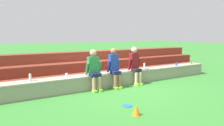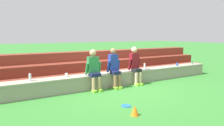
{
  "view_description": "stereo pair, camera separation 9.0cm",
  "coord_description": "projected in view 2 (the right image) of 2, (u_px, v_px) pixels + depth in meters",
  "views": [
    {
      "loc": [
        -3.66,
        -5.92,
        1.87
      ],
      "look_at": [
        -0.13,
        0.24,
        0.85
      ],
      "focal_mm": 31.56,
      "sensor_mm": 36.0,
      "label": 1
    },
    {
      "loc": [
        -3.58,
        -5.96,
        1.87
      ],
      "look_at": [
        -0.13,
        0.24,
        0.85
      ],
      "focal_mm": 31.56,
      "sensor_mm": 36.0,
      "label": 2
    }
  ],
  "objects": [
    {
      "name": "person_center",
      "position": [
        135.0,
        64.0,
        7.42
      ],
      "size": [
        0.5,
        0.54,
        1.42
      ],
      "color": "beige",
      "rests_on": "ground"
    },
    {
      "name": "plastic_cup_left_end",
      "position": [
        177.0,
        64.0,
        8.82
      ],
      "size": [
        0.08,
        0.08,
        0.13
      ],
      "primitive_type": "cylinder",
      "color": "blue",
      "rests_on": "stone_seating_wall"
    },
    {
      "name": "sports_cone",
      "position": [
        135.0,
        111.0,
        4.57
      ],
      "size": [
        0.19,
        0.19,
        0.24
      ],
      "primitive_type": "cone",
      "color": "orange",
      "rests_on": "ground"
    },
    {
      "name": "frisbee",
      "position": [
        126.0,
        106.0,
        5.19
      ],
      "size": [
        0.25,
        0.25,
        0.02
      ],
      "primitive_type": "cylinder",
      "color": "blue",
      "rests_on": "ground"
    },
    {
      "name": "person_far_left",
      "position": [
        94.0,
        69.0,
        6.56
      ],
      "size": [
        0.55,
        0.52,
        1.38
      ],
      "color": "tan",
      "rests_on": "ground"
    },
    {
      "name": "person_left_of_center",
      "position": [
        114.0,
        67.0,
        6.95
      ],
      "size": [
        0.49,
        0.54,
        1.4
      ],
      "color": "#996B4C",
      "rests_on": "ground"
    },
    {
      "name": "ground_plane",
      "position": [
        118.0,
        87.0,
        7.14
      ],
      "size": [
        80.0,
        80.0,
        0.0
      ],
      "primitive_type": "plane",
      "color": "#388433"
    },
    {
      "name": "stone_seating_wall",
      "position": [
        115.0,
        78.0,
        7.32
      ],
      "size": [
        9.36,
        0.53,
        0.5
      ],
      "color": "gray",
      "rests_on": "ground"
    },
    {
      "name": "water_bottle_near_right",
      "position": [
        30.0,
        77.0,
        5.86
      ],
      "size": [
        0.07,
        0.07,
        0.23
      ],
      "color": "silver",
      "rests_on": "stone_seating_wall"
    },
    {
      "name": "water_bottle_center_gap",
      "position": [
        145.0,
        66.0,
        7.93
      ],
      "size": [
        0.08,
        0.08,
        0.26
      ],
      "color": "silver",
      "rests_on": "stone_seating_wall"
    },
    {
      "name": "brick_bleachers",
      "position": [
        97.0,
        67.0,
        8.7
      ],
      "size": [
        11.13,
        1.72,
        1.14
      ],
      "color": "brown",
      "rests_on": "ground"
    },
    {
      "name": "water_bottle_mid_left",
      "position": [
        192.0,
        62.0,
        9.23
      ],
      "size": [
        0.07,
        0.07,
        0.24
      ],
      "color": "green",
      "rests_on": "stone_seating_wall"
    },
    {
      "name": "plastic_cup_right_end",
      "position": [
        66.0,
        75.0,
        6.41
      ],
      "size": [
        0.09,
        0.09,
        0.13
      ],
      "primitive_type": "cylinder",
      "color": "white",
      "rests_on": "stone_seating_wall"
    }
  ]
}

